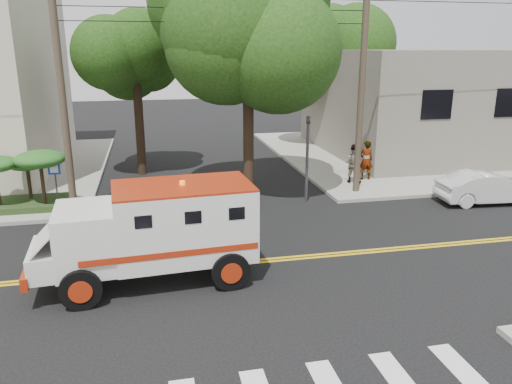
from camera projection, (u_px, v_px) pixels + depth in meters
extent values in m
plane|color=black|center=(242.00, 263.00, 15.14)|extent=(100.00, 100.00, 0.00)
cube|color=gray|center=(418.00, 153.00, 30.51)|extent=(17.00, 17.00, 0.15)
cube|color=slate|center=(441.00, 101.00, 30.42)|extent=(14.00, 12.00, 6.00)
cylinder|color=#382D23|center=(62.00, 98.00, 18.38)|extent=(0.28, 0.28, 9.00)
cylinder|color=#382D23|center=(361.00, 91.00, 20.97)|extent=(0.28, 0.28, 9.00)
cylinder|color=black|center=(248.00, 118.00, 20.56)|extent=(0.44, 0.44, 7.00)
sphere|color=#0F360E|center=(248.00, 28.00, 19.58)|extent=(5.32, 5.32, 5.32)
sphere|color=#0F360E|center=(281.00, 12.00, 18.94)|extent=(4.56, 4.56, 4.56)
cylinder|color=black|center=(139.00, 119.00, 25.01)|extent=(0.44, 0.44, 5.60)
sphere|color=#0F360E|center=(135.00, 62.00, 24.23)|extent=(3.92, 3.92, 3.92)
sphere|color=#0F360E|center=(153.00, 53.00, 23.75)|extent=(3.36, 3.36, 3.36)
cylinder|color=black|center=(329.00, 102.00, 31.04)|extent=(0.44, 0.44, 5.95)
sphere|color=#0F360E|center=(331.00, 53.00, 30.20)|extent=(4.20, 4.20, 4.20)
sphere|color=#0F360E|center=(349.00, 45.00, 29.70)|extent=(3.60, 3.60, 3.60)
cylinder|color=#3F3F42|center=(307.00, 160.00, 20.66)|extent=(0.12, 0.12, 3.60)
imported|color=#3F3F42|center=(308.00, 127.00, 20.28)|extent=(0.15, 0.18, 0.90)
cylinder|color=#3F3F42|center=(57.00, 188.00, 19.43)|extent=(0.06, 0.06, 2.00)
cube|color=#0C33A5|center=(54.00, 169.00, 19.15)|extent=(0.45, 0.03, 0.45)
cube|color=#1E3314|center=(27.00, 204.00, 19.93)|extent=(3.20, 2.00, 0.24)
cylinder|color=black|center=(29.00, 182.00, 20.10)|extent=(0.14, 0.14, 1.36)
ellipsoid|color=#225118|center=(27.00, 163.00, 19.89)|extent=(1.55, 1.55, 0.54)
cylinder|color=black|center=(43.00, 183.00, 19.36)|extent=(0.14, 0.14, 1.68)
ellipsoid|color=#225118|center=(40.00, 159.00, 19.09)|extent=(1.91, 1.91, 0.66)
cube|color=silver|center=(184.00, 222.00, 13.76)|extent=(3.86, 2.44, 2.00)
cube|color=silver|center=(87.00, 237.00, 13.13)|extent=(1.67, 2.20, 1.62)
cube|color=black|center=(55.00, 225.00, 12.81)|extent=(0.17, 1.62, 0.67)
cube|color=silver|center=(48.00, 258.00, 13.00)|extent=(0.99, 1.96, 0.67)
cube|color=#98220B|center=(30.00, 269.00, 12.94)|extent=(0.31, 2.06, 0.33)
cube|color=#98220B|center=(182.00, 186.00, 13.47)|extent=(3.86, 2.44, 0.06)
cylinder|color=black|center=(81.00, 289.00, 12.36)|extent=(1.07, 0.38, 1.05)
cylinder|color=black|center=(84.00, 256.00, 14.33)|extent=(1.07, 0.38, 1.05)
cylinder|color=black|center=(230.00, 271.00, 13.38)|extent=(1.07, 0.38, 1.05)
cylinder|color=black|center=(214.00, 242.00, 15.35)|extent=(1.07, 0.38, 1.05)
imported|color=silver|center=(487.00, 187.00, 20.76)|extent=(4.19, 1.75, 1.35)
imported|color=gray|center=(366.00, 160.00, 23.83)|extent=(0.71, 0.48, 1.89)
imported|color=gray|center=(353.00, 163.00, 23.30)|extent=(1.12, 1.11, 1.83)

